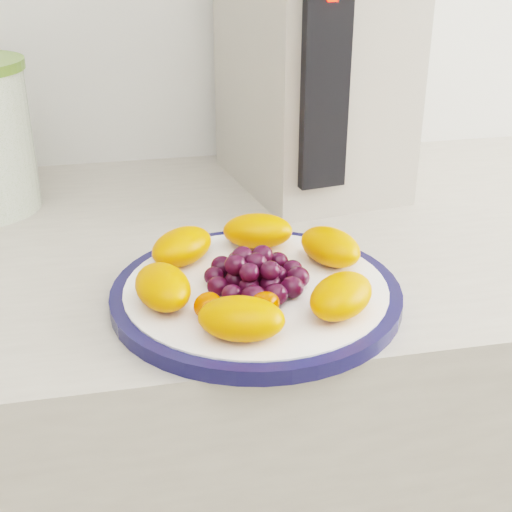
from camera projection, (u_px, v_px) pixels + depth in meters
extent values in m
cylinder|color=#11133D|center=(256.00, 294.00, 0.71)|extent=(0.29, 0.29, 0.01)
cylinder|color=white|center=(256.00, 293.00, 0.71)|extent=(0.26, 0.26, 0.02)
cube|color=#A79E91|center=(312.00, 64.00, 0.96)|extent=(0.23, 0.29, 0.33)
cube|color=black|center=(324.00, 85.00, 0.82)|extent=(0.06, 0.03, 0.25)
ellipsoid|color=#FF6000|center=(330.00, 247.00, 0.75)|extent=(0.08, 0.09, 0.04)
ellipsoid|color=#FF6000|center=(258.00, 231.00, 0.78)|extent=(0.09, 0.07, 0.04)
ellipsoid|color=#FF6000|center=(182.00, 246.00, 0.75)|extent=(0.09, 0.09, 0.04)
ellipsoid|color=#FF6000|center=(163.00, 287.00, 0.67)|extent=(0.06, 0.08, 0.04)
ellipsoid|color=#FF6000|center=(241.00, 318.00, 0.61)|extent=(0.09, 0.07, 0.04)
ellipsoid|color=#FF6000|center=(341.00, 296.00, 0.65)|extent=(0.09, 0.09, 0.04)
ellipsoid|color=black|center=(256.00, 277.00, 0.70)|extent=(0.02, 0.02, 0.02)
ellipsoid|color=black|center=(277.00, 275.00, 0.70)|extent=(0.02, 0.02, 0.02)
ellipsoid|color=black|center=(263.00, 267.00, 0.72)|extent=(0.02, 0.02, 0.02)
ellipsoid|color=black|center=(242.00, 269.00, 0.71)|extent=(0.02, 0.02, 0.02)
ellipsoid|color=black|center=(235.00, 280.00, 0.70)|extent=(0.02, 0.02, 0.02)
ellipsoid|color=black|center=(249.00, 287.00, 0.68)|extent=(0.02, 0.02, 0.02)
ellipsoid|color=black|center=(271.00, 284.00, 0.69)|extent=(0.02, 0.02, 0.02)
ellipsoid|color=black|center=(292.00, 269.00, 0.72)|extent=(0.02, 0.02, 0.02)
ellipsoid|color=black|center=(278.00, 262.00, 0.73)|extent=(0.02, 0.02, 0.02)
ellipsoid|color=black|center=(258.00, 258.00, 0.74)|extent=(0.02, 0.02, 0.02)
ellipsoid|color=black|center=(238.00, 260.00, 0.73)|extent=(0.02, 0.02, 0.02)
ellipsoid|color=black|center=(222.00, 266.00, 0.72)|extent=(0.02, 0.02, 0.02)
ellipsoid|color=black|center=(214.00, 276.00, 0.70)|extent=(0.02, 0.02, 0.02)
ellipsoid|color=black|center=(218.00, 286.00, 0.68)|extent=(0.02, 0.02, 0.02)
ellipsoid|color=black|center=(232.00, 294.00, 0.67)|extent=(0.02, 0.02, 0.02)
ellipsoid|color=black|center=(254.00, 296.00, 0.66)|extent=(0.02, 0.02, 0.02)
ellipsoid|color=black|center=(276.00, 295.00, 0.67)|extent=(0.02, 0.02, 0.02)
ellipsoid|color=black|center=(292.00, 287.00, 0.68)|extent=(0.02, 0.02, 0.02)
ellipsoid|color=black|center=(298.00, 277.00, 0.70)|extent=(0.02, 0.02, 0.02)
ellipsoid|color=black|center=(256.00, 263.00, 0.69)|extent=(0.02, 0.02, 0.02)
ellipsoid|color=black|center=(262.00, 255.00, 0.71)|extent=(0.02, 0.02, 0.02)
ellipsoid|color=black|center=(243.00, 257.00, 0.71)|extent=(0.02, 0.02, 0.02)
ellipsoid|color=black|center=(236.00, 265.00, 0.69)|extent=(0.02, 0.02, 0.02)
ellipsoid|color=black|center=(249.00, 272.00, 0.68)|extent=(0.02, 0.02, 0.02)
ellipsoid|color=black|center=(270.00, 271.00, 0.68)|extent=(0.02, 0.02, 0.02)
ellipsoid|color=#D63600|center=(235.00, 311.00, 0.64)|extent=(0.03, 0.03, 0.02)
ellipsoid|color=#D63600|center=(265.00, 304.00, 0.65)|extent=(0.04, 0.03, 0.02)
ellipsoid|color=#D63600|center=(255.00, 323.00, 0.62)|extent=(0.04, 0.04, 0.02)
ellipsoid|color=#D63600|center=(208.00, 305.00, 0.65)|extent=(0.04, 0.04, 0.02)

